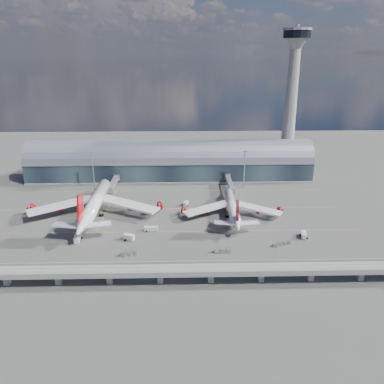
{
  "coord_description": "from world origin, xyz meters",
  "views": [
    {
      "loc": [
        9.42,
        -181.78,
        85.52
      ],
      "look_at": [
        14.12,
        10.0,
        14.0
      ],
      "focal_mm": 35.0,
      "sensor_mm": 36.0,
      "label": 1
    }
  ],
  "objects_px": {
    "service_truck_2": "(151,229)",
    "service_truck_5": "(104,189)",
    "service_truck_0": "(77,238)",
    "service_truck_1": "(129,237)",
    "cargo_train_2": "(282,243)",
    "cargo_train_0": "(129,253)",
    "airliner_left": "(95,204)",
    "control_tower": "(291,104)",
    "floodlight_mast_left": "(93,169)",
    "service_truck_4": "(186,203)",
    "airliner_right": "(232,208)",
    "cargo_train_1": "(223,251)",
    "service_truck_3": "(304,235)",
    "floodlight_mast_right": "(244,168)"
  },
  "relations": [
    {
      "from": "service_truck_0",
      "to": "service_truck_3",
      "type": "height_order",
      "value": "service_truck_0"
    },
    {
      "from": "floodlight_mast_left",
      "to": "service_truck_4",
      "type": "bearing_deg",
      "value": -26.48
    },
    {
      "from": "service_truck_2",
      "to": "cargo_train_2",
      "type": "relative_size",
      "value": 0.74
    },
    {
      "from": "service_truck_1",
      "to": "floodlight_mast_left",
      "type": "bearing_deg",
      "value": 43.52
    },
    {
      "from": "floodlight_mast_right",
      "to": "cargo_train_1",
      "type": "xyz_separation_m",
      "value": [
        -22.95,
        -87.05,
        -12.71
      ]
    },
    {
      "from": "service_truck_0",
      "to": "cargo_train_2",
      "type": "height_order",
      "value": "service_truck_0"
    },
    {
      "from": "floodlight_mast_left",
      "to": "service_truck_2",
      "type": "height_order",
      "value": "floodlight_mast_left"
    },
    {
      "from": "floodlight_mast_right",
      "to": "service_truck_5",
      "type": "bearing_deg",
      "value": -176.85
    },
    {
      "from": "floodlight_mast_right",
      "to": "cargo_train_2",
      "type": "distance_m",
      "value": 81.64
    },
    {
      "from": "service_truck_4",
      "to": "service_truck_5",
      "type": "bearing_deg",
      "value": 173.05
    },
    {
      "from": "service_truck_0",
      "to": "service_truck_4",
      "type": "bearing_deg",
      "value": 33.49
    },
    {
      "from": "service_truck_1",
      "to": "airliner_right",
      "type": "bearing_deg",
      "value": -43.35
    },
    {
      "from": "service_truck_1",
      "to": "cargo_train_1",
      "type": "xyz_separation_m",
      "value": [
        44.27,
        -13.38,
        -0.58
      ]
    },
    {
      "from": "floodlight_mast_left",
      "to": "floodlight_mast_right",
      "type": "bearing_deg",
      "value": 0.0
    },
    {
      "from": "floodlight_mast_left",
      "to": "service_truck_0",
      "type": "bearing_deg",
      "value": -83.84
    },
    {
      "from": "service_truck_1",
      "to": "control_tower",
      "type": "bearing_deg",
      "value": -25.62
    },
    {
      "from": "service_truck_5",
      "to": "cargo_train_2",
      "type": "relative_size",
      "value": 0.66
    },
    {
      "from": "floodlight_mast_right",
      "to": "airliner_left",
      "type": "relative_size",
      "value": 0.32
    },
    {
      "from": "cargo_train_2",
      "to": "cargo_train_0",
      "type": "bearing_deg",
      "value": 118.82
    },
    {
      "from": "cargo_train_0",
      "to": "service_truck_3",
      "type": "bearing_deg",
      "value": -65.11
    },
    {
      "from": "floodlight_mast_left",
      "to": "service_truck_5",
      "type": "distance_m",
      "value": 15.16
    },
    {
      "from": "airliner_left",
      "to": "service_truck_1",
      "type": "distance_m",
      "value": 38.6
    },
    {
      "from": "floodlight_mast_left",
      "to": "airliner_left",
      "type": "relative_size",
      "value": 0.32
    },
    {
      "from": "service_truck_0",
      "to": "cargo_train_0",
      "type": "relative_size",
      "value": 0.96
    },
    {
      "from": "airliner_left",
      "to": "airliner_right",
      "type": "bearing_deg",
      "value": -3.55
    },
    {
      "from": "cargo_train_2",
      "to": "service_truck_4",
      "type": "bearing_deg",
      "value": 64.67
    },
    {
      "from": "service_truck_0",
      "to": "service_truck_1",
      "type": "height_order",
      "value": "service_truck_0"
    },
    {
      "from": "airliner_left",
      "to": "airliner_right",
      "type": "height_order",
      "value": "airliner_left"
    },
    {
      "from": "service_truck_0",
      "to": "cargo_train_1",
      "type": "bearing_deg",
      "value": -16.86
    },
    {
      "from": "service_truck_5",
      "to": "service_truck_1",
      "type": "bearing_deg",
      "value": -109.3
    },
    {
      "from": "airliner_right",
      "to": "cargo_train_1",
      "type": "distance_m",
      "value": 42.05
    },
    {
      "from": "service_truck_2",
      "to": "service_truck_3",
      "type": "distance_m",
      "value": 76.31
    },
    {
      "from": "airliner_left",
      "to": "floodlight_mast_left",
      "type": "bearing_deg",
      "value": 101.85
    },
    {
      "from": "airliner_right",
      "to": "service_truck_5",
      "type": "height_order",
      "value": "airliner_right"
    },
    {
      "from": "service_truck_1",
      "to": "service_truck_5",
      "type": "relative_size",
      "value": 0.9
    },
    {
      "from": "airliner_right",
      "to": "cargo_train_1",
      "type": "height_order",
      "value": "airliner_right"
    },
    {
      "from": "service_truck_2",
      "to": "service_truck_5",
      "type": "relative_size",
      "value": 1.13
    },
    {
      "from": "service_truck_1",
      "to": "service_truck_3",
      "type": "bearing_deg",
      "value": -70.02
    },
    {
      "from": "service_truck_3",
      "to": "service_truck_5",
      "type": "distance_m",
      "value": 130.14
    },
    {
      "from": "service_truck_1",
      "to": "service_truck_2",
      "type": "xyz_separation_m",
      "value": [
        9.99,
        9.48,
        -0.18
      ]
    },
    {
      "from": "floodlight_mast_right",
      "to": "cargo_train_0",
      "type": "distance_m",
      "value": 110.5
    },
    {
      "from": "cargo_train_0",
      "to": "service_truck_0",
      "type": "bearing_deg",
      "value": 76.76
    },
    {
      "from": "airliner_left",
      "to": "service_truck_0",
      "type": "xyz_separation_m",
      "value": [
        -1.92,
        -31.15,
        -5.31
      ]
    },
    {
      "from": "floodlight_mast_left",
      "to": "service_truck_1",
      "type": "distance_m",
      "value": 81.54
    },
    {
      "from": "airliner_right",
      "to": "cargo_train_2",
      "type": "height_order",
      "value": "airliner_right"
    },
    {
      "from": "control_tower",
      "to": "floodlight_mast_left",
      "type": "height_order",
      "value": "control_tower"
    },
    {
      "from": "airliner_left",
      "to": "service_truck_5",
      "type": "height_order",
      "value": "airliner_left"
    },
    {
      "from": "cargo_train_0",
      "to": "cargo_train_1",
      "type": "bearing_deg",
      "value": -73.75
    },
    {
      "from": "control_tower",
      "to": "service_truck_2",
      "type": "distance_m",
      "value": 139.77
    },
    {
      "from": "cargo_train_1",
      "to": "service_truck_3",
      "type": "bearing_deg",
      "value": -74.09
    }
  ]
}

